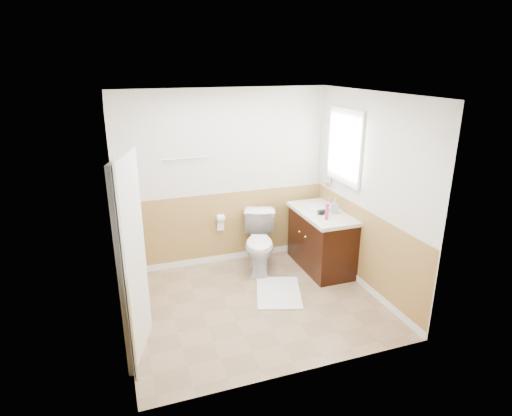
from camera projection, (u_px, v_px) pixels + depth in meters
name	position (u px, v px, depth m)	size (l,w,h in m)	color
floor	(255.00, 303.00, 5.24)	(3.00, 3.00, 0.00)	#8C7051
ceiling	(255.00, 94.00, 4.42)	(3.00, 3.00, 0.00)	white
wall_back	(225.00, 179.00, 5.99)	(3.00, 3.00, 0.00)	silver
wall_front	(304.00, 254.00, 3.67)	(3.00, 3.00, 0.00)	silver
wall_left	(117.00, 223.00, 4.37)	(3.00, 3.00, 0.00)	silver
wall_right	(368.00, 195.00, 5.30)	(3.00, 3.00, 0.00)	silver
wainscot_back	(226.00, 229.00, 6.23)	(3.00, 3.00, 0.00)	tan
wainscot_front	(300.00, 327.00, 3.93)	(3.00, 3.00, 0.00)	tan
wainscot_left	(126.00, 287.00, 4.62)	(2.60, 2.60, 0.00)	tan
wainscot_right	(363.00, 250.00, 5.54)	(2.60, 2.60, 0.00)	tan
toilet	(260.00, 243.00, 5.98)	(0.45, 0.79, 0.81)	white
bath_mat	(278.00, 292.00, 5.46)	(0.55, 0.80, 0.02)	silver
vanity_cabinet	(321.00, 241.00, 6.04)	(0.55, 1.10, 0.80)	black
vanity_knob_left	(306.00, 237.00, 5.81)	(0.03, 0.03, 0.03)	silver
vanity_knob_right	(299.00, 232.00, 5.99)	(0.03, 0.03, 0.03)	silver
countertop	(322.00, 213.00, 5.90)	(0.60, 1.15, 0.05)	silver
sink_basin	(318.00, 208.00, 6.03)	(0.36, 0.36, 0.02)	silver
faucet	(329.00, 202.00, 6.06)	(0.02, 0.02, 0.14)	silver
lotion_bottle	(327.00, 211.00, 5.57)	(0.05, 0.05, 0.22)	#BE3168
soap_dispenser	(335.00, 206.00, 5.80)	(0.09, 0.09, 0.20)	#9297A4
hair_dryer_body	(323.00, 212.00, 5.78)	(0.07, 0.07, 0.14)	black
hair_dryer_handle	(322.00, 215.00, 5.75)	(0.03, 0.03, 0.07)	black
mirror_panel	(326.00, 154.00, 6.17)	(0.02, 0.35, 0.90)	silver
window_frame	(345.00, 147.00, 5.65)	(0.04, 0.80, 1.00)	white
window_glass	(346.00, 146.00, 5.65)	(0.01, 0.70, 0.90)	white
door	(132.00, 260.00, 4.07)	(0.05, 0.80, 2.04)	white
door_frame	(124.00, 260.00, 4.04)	(0.02, 0.92, 2.10)	white
door_knob	(137.00, 252.00, 4.41)	(0.06, 0.06, 0.06)	silver
towel_bar	(185.00, 158.00, 5.66)	(0.02, 0.02, 0.62)	silver
tp_holder_bar	(220.00, 218.00, 6.08)	(0.02, 0.02, 0.14)	silver
tp_roll	(220.00, 218.00, 6.08)	(0.11, 0.11, 0.10)	white
tp_sheet	(221.00, 225.00, 6.11)	(0.10, 0.01, 0.16)	white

